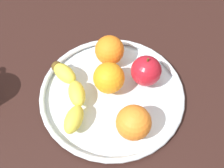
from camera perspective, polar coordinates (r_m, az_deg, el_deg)
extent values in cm
cube|color=black|center=(68.21, 0.00, -3.24)|extent=(139.26, 139.26, 4.00)
cylinder|color=silver|center=(66.26, 0.00, -2.21)|extent=(31.27, 31.27, 0.60)
torus|color=silver|center=(65.50, 0.00, -1.79)|extent=(32.57, 32.57, 1.20)
ellipsoid|color=yellow|center=(59.99, -7.48, -6.87)|extent=(7.14, 4.95, 3.55)
ellipsoid|color=yellow|center=(63.07, -6.89, -1.85)|extent=(7.29, 5.42, 3.55)
ellipsoid|color=yellow|center=(66.56, -9.24, 2.08)|extent=(6.91, 7.26, 3.55)
ellipsoid|color=brown|center=(68.14, -10.82, 3.45)|extent=(3.19, 3.13, 2.49)
sphere|color=#B11826|center=(64.50, 6.68, 2.58)|extent=(6.83, 6.83, 6.83)
cylinder|color=#593819|center=(61.68, 7.01, 4.60)|extent=(0.44, 0.44, 1.20)
sphere|color=orange|center=(62.88, -0.61, 1.20)|extent=(6.91, 6.91, 6.91)
sphere|color=orange|center=(57.31, 4.25, -7.54)|extent=(7.09, 7.09, 7.09)
sphere|color=orange|center=(67.85, -0.48, 6.64)|extent=(6.84, 6.84, 6.84)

